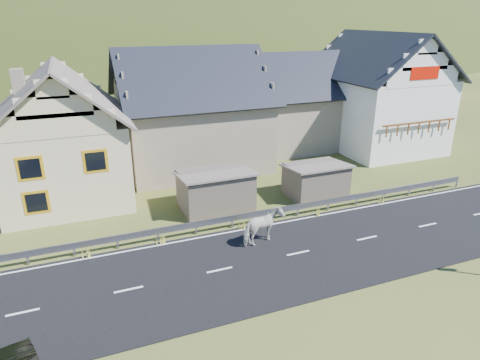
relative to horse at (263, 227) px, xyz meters
name	(u,v)px	position (x,y,z in m)	size (l,w,h in m)	color
ground	(298,254)	(1.17, -1.54, -0.95)	(160.00, 160.00, 0.00)	#354415
road	(298,253)	(1.17, -1.54, -0.93)	(60.00, 7.00, 0.04)	black
lane_markings	(298,253)	(1.17, -1.54, -0.90)	(60.00, 6.60, 0.01)	silver
guardrail	(266,213)	(1.17, 2.14, -0.38)	(28.10, 0.09, 0.75)	#93969B
shed_left	(215,191)	(-0.83, 4.96, 0.15)	(4.30, 3.30, 2.40)	brown
shed_right	(316,180)	(5.67, 4.46, 0.05)	(3.80, 2.90, 2.20)	brown
house_cream	(61,127)	(-8.84, 10.45, 3.41)	(7.80, 9.80, 8.30)	beige
house_stone_a	(191,104)	(0.17, 13.46, 3.69)	(10.80, 9.80, 8.90)	gray
house_stone_b	(297,96)	(10.17, 15.46, 3.29)	(9.80, 8.80, 8.10)	gray
house_white	(377,87)	(16.17, 12.45, 4.12)	(8.80, 10.80, 9.70)	white
mountain	(105,91)	(6.17, 178.46, -20.95)	(440.00, 280.00, 260.00)	#293B16
horse	(263,227)	(0.00, 0.00, 0.00)	(2.14, 0.98, 1.81)	beige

